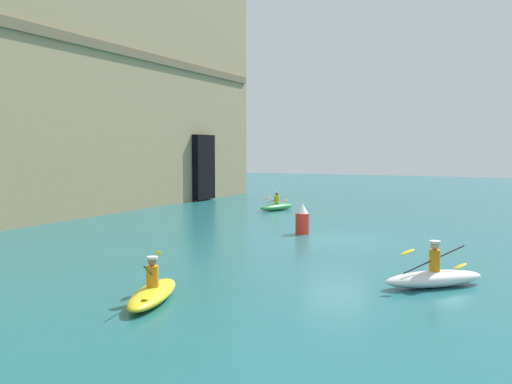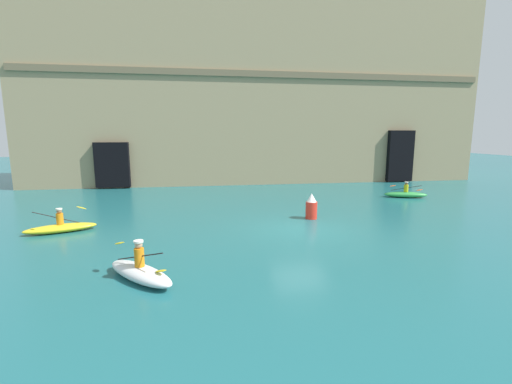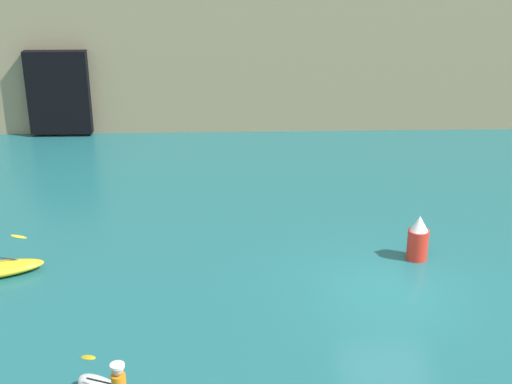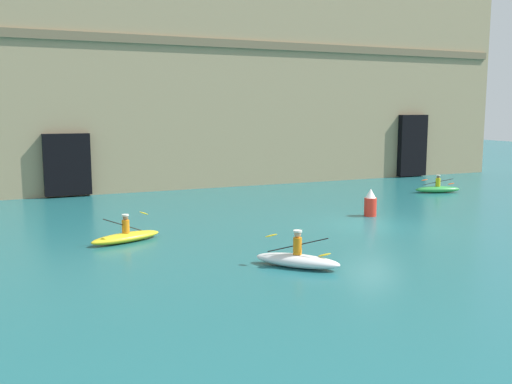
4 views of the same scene
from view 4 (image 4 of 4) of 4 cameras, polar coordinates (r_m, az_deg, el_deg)
name	(u,v)px [view 4 (image 4 of 4)]	position (r m, az deg, el deg)	size (l,w,h in m)	color
ground_plane	(374,225)	(26.17, 11.68, -3.26)	(120.00, 120.00, 0.00)	#1E6066
cliff_bluff	(238,68)	(42.43, -1.83, 12.30)	(40.39, 8.34, 16.30)	#9E8966
kayak_yellow	(126,236)	(22.96, -12.87, -4.35)	(3.05, 1.70, 1.12)	yellow
kayak_green	(438,189)	(37.28, 17.71, 0.30)	(2.97, 1.56, 1.11)	green
kayak_white	(297,260)	(18.93, 4.15, -6.75)	(2.56, 2.69, 1.24)	white
marker_buoy	(370,203)	(28.25, 11.37, -1.12)	(0.60, 0.60, 1.34)	red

